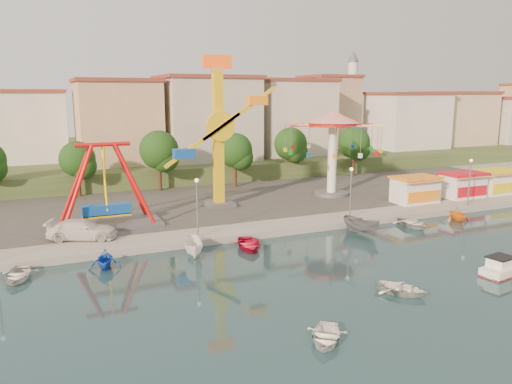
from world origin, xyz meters
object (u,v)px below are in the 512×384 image
kamikaze_tower (223,137)px  wave_swinger (333,134)px  rowboat_a (402,289)px  van (82,229)px  pirate_ship_ride (105,187)px  cabin_motorboat (504,269)px

kamikaze_tower → wave_swinger: (14.56, 0.64, -0.17)m
rowboat_a → van: 27.05m
wave_swinger → pirate_ship_ride: bearing=-172.1°
kamikaze_tower → cabin_motorboat: bearing=-65.9°
wave_swinger → cabin_motorboat: bearing=-95.1°
van → pirate_ship_ride: bearing=-13.7°
pirate_ship_ride → kamikaze_tower: kamikaze_tower is taller
pirate_ship_ride → rowboat_a: size_ratio=2.95×
pirate_ship_ride → wave_swinger: bearing=7.9°
kamikaze_tower → wave_swinger: 14.57m
wave_swinger → rowboat_a: size_ratio=3.42×
pirate_ship_ride → cabin_motorboat: 34.85m
rowboat_a → van: bearing=100.6°
pirate_ship_ride → van: 5.50m
rowboat_a → van: (-18.37, 19.82, 1.10)m
cabin_motorboat → van: van is taller
cabin_motorboat → rowboat_a: size_ratio=1.32×
wave_swinger → rowboat_a: (-11.87, -27.49, -7.84)m
rowboat_a → cabin_motorboat: bearing=-32.9°
kamikaze_tower → cabin_motorboat: (12.07, -26.97, -7.97)m
kamikaze_tower → pirate_ship_ride: bearing=-166.4°
wave_swinger → rowboat_a: bearing=-113.4°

